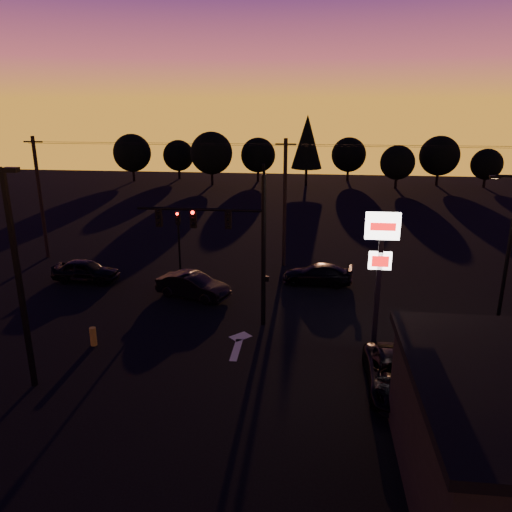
{
  "coord_description": "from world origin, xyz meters",
  "views": [
    {
      "loc": [
        3.85,
        -20.25,
        11.56
      ],
      "look_at": [
        1.0,
        5.0,
        3.5
      ],
      "focal_mm": 35.0,
      "sensor_mm": 36.0,
      "label": 1
    }
  ],
  "objects": [
    {
      "name": "utility_pole_0",
      "position": [
        -16.0,
        14.0,
        4.59
      ],
      "size": [
        1.4,
        0.26,
        9.0
      ],
      "color": "black",
      "rests_on": "ground"
    },
    {
      "name": "streetlight",
      "position": [
        13.91,
        5.5,
        4.42
      ],
      "size": [
        1.55,
        0.35,
        8.0
      ],
      "color": "black",
      "rests_on": "ground"
    },
    {
      "name": "traffic_signal_mast",
      "position": [
        -0.1,
        3.99,
        4.94
      ],
      "size": [
        6.79,
        0.52,
        8.58
      ],
      "color": "black",
      "rests_on": "ground"
    },
    {
      "name": "tree_1",
      "position": [
        -16.0,
        53.0,
        3.43
      ],
      "size": [
        4.54,
        4.54,
        5.71
      ],
      "color": "black",
      "rests_on": "ground"
    },
    {
      "name": "car_left",
      "position": [
        -10.76,
        9.24,
        0.74
      ],
      "size": [
        4.42,
        1.98,
        1.48
      ],
      "primitive_type": "imported",
      "rotation": [
        0.0,
        0.0,
        1.52
      ],
      "color": "black",
      "rests_on": "ground"
    },
    {
      "name": "secondary_signal",
      "position": [
        -5.0,
        11.49,
        2.86
      ],
      "size": [
        0.3,
        0.31,
        4.35
      ],
      "color": "black",
      "rests_on": "ground"
    },
    {
      "name": "car_mid",
      "position": [
        -3.11,
        7.32,
        0.74
      ],
      "size": [
        4.77,
        2.96,
        1.48
      ],
      "primitive_type": "imported",
      "rotation": [
        0.0,
        0.0,
        1.24
      ],
      "color": "black",
      "rests_on": "ground"
    },
    {
      "name": "tree_4",
      "position": [
        3.0,
        49.0,
        5.93
      ],
      "size": [
        4.18,
        4.18,
        9.5
      ],
      "color": "black",
      "rests_on": "ground"
    },
    {
      "name": "ground",
      "position": [
        0.0,
        0.0,
        0.0
      ],
      "size": [
        120.0,
        120.0,
        0.0
      ],
      "primitive_type": "plane",
      "color": "black",
      "rests_on": "ground"
    },
    {
      "name": "power_wires",
      "position": [
        2.0,
        14.0,
        8.57
      ],
      "size": [
        36.0,
        1.22,
        0.07
      ],
      "color": "black",
      "rests_on": "ground"
    },
    {
      "name": "tree_8",
      "position": [
        27.0,
        50.0,
        3.12
      ],
      "size": [
        4.12,
        4.12,
        5.19
      ],
      "color": "black",
      "rests_on": "ground"
    },
    {
      "name": "pylon_sign",
      "position": [
        7.0,
        1.5,
        4.91
      ],
      "size": [
        1.5,
        0.28,
        6.8
      ],
      "color": "black",
      "rests_on": "ground"
    },
    {
      "name": "car_right",
      "position": [
        4.4,
        10.5,
        0.65
      ],
      "size": [
        4.62,
        2.17,
        1.3
      ],
      "primitive_type": "imported",
      "rotation": [
        0.0,
        0.0,
        -1.65
      ],
      "color": "black",
      "rests_on": "ground"
    },
    {
      "name": "tree_6",
      "position": [
        15.0,
        48.0,
        3.43
      ],
      "size": [
        4.54,
        4.54,
        5.71
      ],
      "color": "black",
      "rests_on": "ground"
    },
    {
      "name": "tree_7",
      "position": [
        21.0,
        51.0,
        4.06
      ],
      "size": [
        5.36,
        5.36,
        6.74
      ],
      "color": "black",
      "rests_on": "ground"
    },
    {
      "name": "tree_2",
      "position": [
        -10.0,
        48.0,
        4.37
      ],
      "size": [
        5.77,
        5.78,
        7.26
      ],
      "color": "black",
      "rests_on": "ground"
    },
    {
      "name": "utility_pole_1",
      "position": [
        2.0,
        14.0,
        4.59
      ],
      "size": [
        1.4,
        0.26,
        9.0
      ],
      "color": "black",
      "rests_on": "ground"
    },
    {
      "name": "tree_3",
      "position": [
        -4.0,
        52.0,
        3.75
      ],
      "size": [
        4.95,
        4.95,
        6.22
      ],
      "color": "black",
      "rests_on": "ground"
    },
    {
      "name": "parking_lot_light",
      "position": [
        -7.5,
        -3.0,
        5.27
      ],
      "size": [
        1.25,
        0.3,
        9.14
      ],
      "color": "black",
      "rests_on": "ground"
    },
    {
      "name": "tree_0",
      "position": [
        -22.0,
        50.0,
        4.06
      ],
      "size": [
        5.36,
        5.36,
        6.74
      ],
      "color": "black",
      "rests_on": "ground"
    },
    {
      "name": "lane_arrow",
      "position": [
        0.5,
        1.67,
        0.01
      ],
      "size": [
        1.2,
        3.1,
        0.01
      ],
      "color": "beige",
      "rests_on": "ground"
    },
    {
      "name": "bollard",
      "position": [
        -6.51,
        0.7,
        0.47
      ],
      "size": [
        0.31,
        0.31,
        0.93
      ],
      "primitive_type": "cylinder",
      "color": "#B39723",
      "rests_on": "ground"
    },
    {
      "name": "tree_5",
      "position": [
        9.0,
        54.0,
        3.75
      ],
      "size": [
        4.95,
        4.95,
        6.22
      ],
      "color": "black",
      "rests_on": "ground"
    },
    {
      "name": "suv_parked",
      "position": [
        7.51,
        -1.61,
        0.69
      ],
      "size": [
        2.3,
        4.95,
        1.37
      ],
      "primitive_type": "imported",
      "rotation": [
        0.0,
        0.0,
        -0.01
      ],
      "color": "black",
      "rests_on": "ground"
    }
  ]
}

